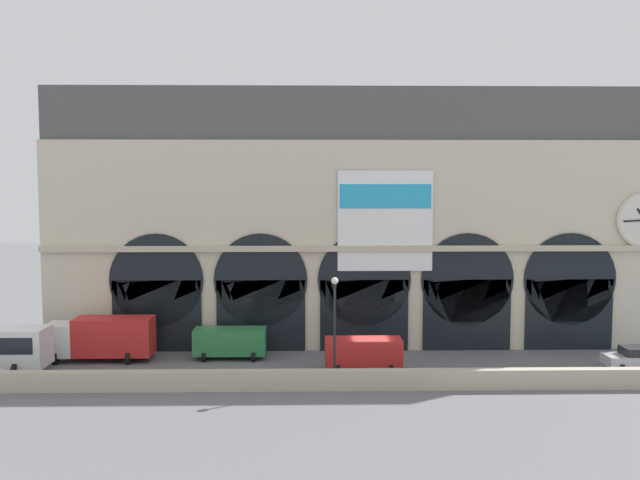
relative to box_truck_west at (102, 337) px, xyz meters
name	(u,v)px	position (x,y,z in m)	size (l,w,h in m)	color
ground_plane	(370,368)	(19.12, -2.42, -1.70)	(200.00, 200.00, 0.00)	slate
quay_parapet_wall	(377,380)	(19.12, -7.18, -1.07)	(90.00, 0.70, 1.25)	#B2A891
station_building	(362,221)	(19.14, 5.39, 8.05)	(48.66, 6.02, 20.05)	beige
box_truck_west	(102,337)	(0.00, 0.00, 0.00)	(7.50, 2.91, 3.12)	white
van_midwest	(230,341)	(9.16, 0.43, -0.45)	(5.20, 2.48, 2.20)	#2D7A42
van_center	(363,353)	(18.60, -2.94, -0.45)	(5.20, 2.48, 2.20)	red
car_east	(638,358)	(37.49, -2.98, -0.90)	(4.40, 2.22, 1.55)	#ADB2B7
street_lamp_quayside	(335,317)	(16.50, -6.38, 2.71)	(0.44, 0.44, 6.90)	black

